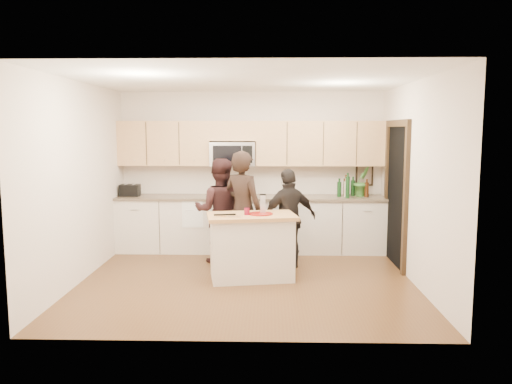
{
  "coord_description": "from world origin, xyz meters",
  "views": [
    {
      "loc": [
        0.3,
        -6.64,
        2.05
      ],
      "look_at": [
        0.12,
        0.35,
        1.18
      ],
      "focal_mm": 35.0,
      "sensor_mm": 36.0,
      "label": 1
    }
  ],
  "objects_px": {
    "island": "(251,246)",
    "woman_center": "(220,211)",
    "toaster": "(130,190)",
    "woman_right": "(289,219)",
    "woman_left": "(243,210)"
  },
  "relations": [
    {
      "from": "island",
      "to": "toaster",
      "type": "height_order",
      "value": "toaster"
    },
    {
      "from": "woman_right",
      "to": "island",
      "type": "bearing_deg",
      "value": 23.74
    },
    {
      "from": "island",
      "to": "toaster",
      "type": "bearing_deg",
      "value": 133.65
    },
    {
      "from": "woman_right",
      "to": "woman_left",
      "type": "bearing_deg",
      "value": -20.78
    },
    {
      "from": "woman_left",
      "to": "woman_center",
      "type": "distance_m",
      "value": 0.48
    },
    {
      "from": "island",
      "to": "woman_center",
      "type": "distance_m",
      "value": 1.06
    },
    {
      "from": "woman_center",
      "to": "woman_right",
      "type": "height_order",
      "value": "woman_center"
    },
    {
      "from": "island",
      "to": "toaster",
      "type": "distance_m",
      "value": 2.7
    },
    {
      "from": "island",
      "to": "toaster",
      "type": "relative_size",
      "value": 4.06
    },
    {
      "from": "toaster",
      "to": "woman_center",
      "type": "xyz_separation_m",
      "value": [
        1.59,
        -0.72,
        -0.23
      ]
    },
    {
      "from": "island",
      "to": "woman_center",
      "type": "xyz_separation_m",
      "value": [
        -0.52,
        0.85,
        0.36
      ]
    },
    {
      "from": "woman_left",
      "to": "woman_right",
      "type": "relative_size",
      "value": 1.18
    },
    {
      "from": "woman_right",
      "to": "toaster",
      "type": "bearing_deg",
      "value": -43.74
    },
    {
      "from": "island",
      "to": "woman_right",
      "type": "bearing_deg",
      "value": 37.29
    },
    {
      "from": "toaster",
      "to": "woman_left",
      "type": "distance_m",
      "value": 2.22
    }
  ]
}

